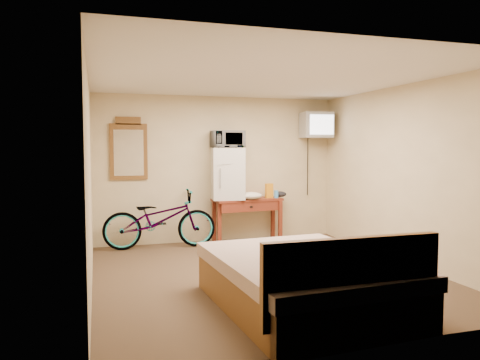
{
  "coord_description": "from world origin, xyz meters",
  "views": [
    {
      "loc": [
        -2.03,
        -5.56,
        1.63
      ],
      "look_at": [
        -0.08,
        0.75,
        1.17
      ],
      "focal_mm": 35.0,
      "sensor_mm": 36.0,
      "label": 1
    }
  ],
  "objects_px": {
    "desk": "(248,207)",
    "bed": "(306,281)",
    "wall_mirror": "(129,149)",
    "bicycle": "(160,219)",
    "mini_fridge": "(228,174)",
    "crt_television": "(316,125)",
    "microwave": "(227,139)",
    "blue_cup": "(276,194)"
  },
  "relations": [
    {
      "from": "microwave",
      "to": "bed",
      "type": "height_order",
      "value": "microwave"
    },
    {
      "from": "microwave",
      "to": "crt_television",
      "type": "height_order",
      "value": "crt_television"
    },
    {
      "from": "crt_television",
      "to": "microwave",
      "type": "bearing_deg",
      "value": 179.18
    },
    {
      "from": "microwave",
      "to": "bed",
      "type": "bearing_deg",
      "value": -96.84
    },
    {
      "from": "crt_television",
      "to": "bed",
      "type": "relative_size",
      "value": 0.27
    },
    {
      "from": "bed",
      "to": "desk",
      "type": "bearing_deg",
      "value": 81.74
    },
    {
      "from": "desk",
      "to": "bed",
      "type": "xyz_separation_m",
      "value": [
        -0.49,
        -3.37,
        -0.32
      ]
    },
    {
      "from": "microwave",
      "to": "crt_television",
      "type": "distance_m",
      "value": 1.65
    },
    {
      "from": "bicycle",
      "to": "bed",
      "type": "relative_size",
      "value": 0.79
    },
    {
      "from": "bed",
      "to": "mini_fridge",
      "type": "bearing_deg",
      "value": 87.65
    },
    {
      "from": "mini_fridge",
      "to": "crt_television",
      "type": "xyz_separation_m",
      "value": [
        1.63,
        -0.02,
        0.84
      ]
    },
    {
      "from": "desk",
      "to": "microwave",
      "type": "height_order",
      "value": "microwave"
    },
    {
      "from": "crt_television",
      "to": "bicycle",
      "type": "relative_size",
      "value": 0.35
    },
    {
      "from": "bed",
      "to": "wall_mirror",
      "type": "bearing_deg",
      "value": 112.01
    },
    {
      "from": "mini_fridge",
      "to": "bicycle",
      "type": "relative_size",
      "value": 0.48
    },
    {
      "from": "desk",
      "to": "bed",
      "type": "relative_size",
      "value": 0.54
    },
    {
      "from": "blue_cup",
      "to": "bicycle",
      "type": "bearing_deg",
      "value": -179.31
    },
    {
      "from": "bicycle",
      "to": "mini_fridge",
      "type": "bearing_deg",
      "value": -82.07
    },
    {
      "from": "bicycle",
      "to": "bed",
      "type": "xyz_separation_m",
      "value": [
        1.02,
        -3.32,
        -0.18
      ]
    },
    {
      "from": "microwave",
      "to": "blue_cup",
      "type": "bearing_deg",
      "value": -9.19
    },
    {
      "from": "bicycle",
      "to": "wall_mirror",
      "type": "bearing_deg",
      "value": 57.57
    },
    {
      "from": "blue_cup",
      "to": "wall_mirror",
      "type": "height_order",
      "value": "wall_mirror"
    },
    {
      "from": "microwave",
      "to": "bicycle",
      "type": "relative_size",
      "value": 0.29
    },
    {
      "from": "wall_mirror",
      "to": "bicycle",
      "type": "relative_size",
      "value": 0.57
    },
    {
      "from": "microwave",
      "to": "crt_television",
      "type": "relative_size",
      "value": 0.84
    },
    {
      "from": "desk",
      "to": "crt_television",
      "type": "height_order",
      "value": "crt_television"
    },
    {
      "from": "desk",
      "to": "bicycle",
      "type": "xyz_separation_m",
      "value": [
        -1.51,
        -0.05,
        -0.14
      ]
    },
    {
      "from": "bicycle",
      "to": "bed",
      "type": "height_order",
      "value": "bicycle"
    },
    {
      "from": "mini_fridge",
      "to": "bicycle",
      "type": "xyz_separation_m",
      "value": [
        -1.16,
        -0.09,
        -0.71
      ]
    },
    {
      "from": "bed",
      "to": "microwave",
      "type": "bearing_deg",
      "value": 87.64
    },
    {
      "from": "desk",
      "to": "microwave",
      "type": "distance_m",
      "value": 1.2
    },
    {
      "from": "crt_television",
      "to": "bed",
      "type": "distance_m",
      "value": 4.2
    },
    {
      "from": "desk",
      "to": "bed",
      "type": "height_order",
      "value": "bed"
    },
    {
      "from": "desk",
      "to": "microwave",
      "type": "bearing_deg",
      "value": 173.49
    },
    {
      "from": "microwave",
      "to": "bicycle",
      "type": "bearing_deg",
      "value": -179.82
    },
    {
      "from": "mini_fridge",
      "to": "bed",
      "type": "height_order",
      "value": "mini_fridge"
    },
    {
      "from": "desk",
      "to": "wall_mirror",
      "type": "xyz_separation_m",
      "value": [
        -1.96,
        0.27,
        0.98
      ]
    },
    {
      "from": "desk",
      "to": "mini_fridge",
      "type": "distance_m",
      "value": 0.67
    },
    {
      "from": "mini_fridge",
      "to": "wall_mirror",
      "type": "height_order",
      "value": "wall_mirror"
    },
    {
      "from": "mini_fridge",
      "to": "desk",
      "type": "bearing_deg",
      "value": -6.48
    },
    {
      "from": "desk",
      "to": "blue_cup",
      "type": "xyz_separation_m",
      "value": [
        0.51,
        -0.03,
        0.2
      ]
    },
    {
      "from": "microwave",
      "to": "wall_mirror",
      "type": "distance_m",
      "value": 1.64
    }
  ]
}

